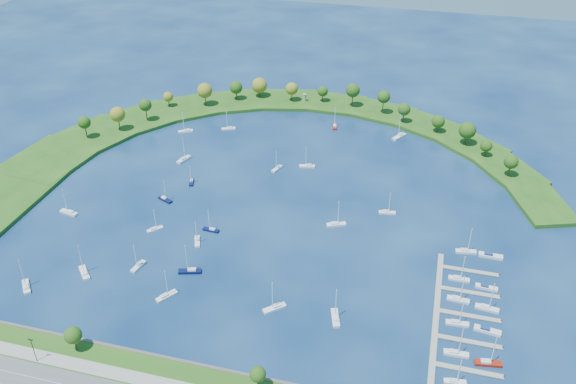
% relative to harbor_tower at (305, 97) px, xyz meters
% --- Properties ---
extents(ground, '(700.00, 700.00, 0.00)m').
position_rel_harbor_tower_xyz_m(ground, '(13.37, -114.87, -4.38)').
color(ground, '#081E47').
rests_on(ground, ground).
extents(breakwater, '(286.74, 247.64, 2.00)m').
position_rel_harbor_tower_xyz_m(breakwater, '(-32.96, -66.15, -3.39)').
color(breakwater, '#1E4A13').
rests_on(breakwater, ground).
extents(breakwater_trees, '(233.99, 89.94, 14.93)m').
position_rel_harbor_tower_xyz_m(breakwater_trees, '(0.71, -25.42, 6.30)').
color(breakwater_trees, '#382314').
rests_on(breakwater_trees, breakwater).
extents(harbor_tower, '(2.60, 2.60, 4.65)m').
position_rel_harbor_tower_xyz_m(harbor_tower, '(0.00, 0.00, 0.00)').
color(harbor_tower, gray).
rests_on(harbor_tower, breakwater).
extents(dock_system, '(24.28, 82.00, 1.60)m').
position_rel_harbor_tower_xyz_m(dock_system, '(98.67, -175.87, -4.03)').
color(dock_system, gray).
rests_on(dock_system, ground).
extents(moored_boat_0, '(8.58, 6.18, 12.47)m').
position_rel_harbor_tower_xyz_m(moored_boat_0, '(-57.19, -56.25, -3.46)').
color(moored_boat_0, silver).
rests_on(moored_boat_0, ground).
extents(moored_boat_1, '(9.55, 5.08, 13.52)m').
position_rel_harbor_tower_xyz_m(moored_boat_1, '(-5.81, -172.40, -3.42)').
color(moored_boat_1, '#090F3A').
rests_on(moored_boat_1, ground).
extents(moored_boat_2, '(7.64, 8.29, 12.97)m').
position_rel_harbor_tower_xyz_m(moored_boat_2, '(-63.84, -197.50, -3.44)').
color(moored_boat_2, silver).
rests_on(moored_boat_2, ground).
extents(moored_boat_3, '(3.68, 8.13, 11.54)m').
position_rel_harbor_tower_xyz_m(moored_boat_3, '(-27.49, -174.74, -3.48)').
color(moored_boat_3, silver).
rests_on(moored_boat_3, ground).
extents(moored_boat_4, '(8.30, 8.53, 13.68)m').
position_rel_harbor_tower_xyz_m(moored_boat_4, '(-46.41, -184.28, -3.42)').
color(moored_boat_4, silver).
rests_on(moored_boat_4, ground).
extents(moored_boat_5, '(7.95, 3.35, 11.33)m').
position_rel_harbor_tower_xyz_m(moored_boat_5, '(65.71, -109.86, -3.49)').
color(moored_boat_5, silver).
rests_on(moored_boat_5, ground).
extents(moored_boat_6, '(8.94, 5.78, 12.79)m').
position_rel_harbor_tower_xyz_m(moored_boat_6, '(44.82, -125.37, -3.45)').
color(moored_boat_6, silver).
rests_on(moored_boat_6, ground).
extents(moored_boat_7, '(5.16, 9.62, 13.62)m').
position_rel_harbor_tower_xyz_m(moored_boat_7, '(55.83, -183.42, -3.42)').
color(moored_boat_7, silver).
rests_on(moored_boat_7, ground).
extents(moored_boat_8, '(4.59, 7.95, 11.27)m').
position_rel_harbor_tower_xyz_m(moored_boat_8, '(5.72, -84.09, -3.49)').
color(moored_boat_8, silver).
rests_on(moored_boat_8, ground).
extents(moored_boat_9, '(5.40, 9.38, 13.31)m').
position_rel_harbor_tower_xyz_m(moored_boat_9, '(-44.86, -87.62, -3.43)').
color(moored_boat_9, silver).
rests_on(moored_boat_9, ground).
extents(moored_boat_10, '(4.97, 7.95, 11.34)m').
position_rel_harbor_tower_xyz_m(moored_boat_10, '(-10.62, -152.97, -3.49)').
color(moored_boat_10, silver).
rests_on(moored_boat_10, ground).
extents(moored_boat_11, '(9.29, 4.24, 13.19)m').
position_rel_harbor_tower_xyz_m(moored_boat_11, '(-76.17, -147.82, -3.43)').
color(moored_boat_11, silver).
rests_on(moored_boat_11, ground).
extents(moored_boat_12, '(8.43, 3.83, 11.96)m').
position_rel_harbor_tower_xyz_m(moored_boat_12, '(20.22, -77.68, -3.47)').
color(moored_boat_12, silver).
rests_on(moored_boat_12, ground).
extents(moored_boat_13, '(3.91, 7.22, 10.22)m').
position_rel_harbor_tower_xyz_m(moored_boat_13, '(-32.05, -107.93, -3.52)').
color(moored_boat_13, '#090F3A').
rests_on(moored_boat_13, ground).
extents(moored_boat_14, '(7.46, 10.12, 14.79)m').
position_rel_harbor_tower_xyz_m(moored_boat_14, '(63.10, -31.52, -3.38)').
color(moored_boat_14, silver).
rests_on(moored_boat_14, ground).
extents(moored_boat_15, '(4.24, 8.65, 12.25)m').
position_rel_harbor_tower_xyz_m(moored_boat_15, '(24.95, -27.68, -3.46)').
color(moored_boat_15, maroon).
rests_on(moored_boat_15, ground).
extents(moored_boat_16, '(6.83, 8.55, 12.74)m').
position_rel_harbor_tower_xyz_m(moored_boat_16, '(-8.80, -188.43, -3.45)').
color(moored_boat_16, silver).
rests_on(moored_boat_16, ground).
extents(moored_boat_17, '(8.31, 7.96, 13.22)m').
position_rel_harbor_tower_xyz_m(moored_boat_17, '(32.93, -184.03, -3.43)').
color(moored_boat_17, silver).
rests_on(moored_boat_17, ground).
extents(moored_boat_18, '(7.58, 2.66, 10.93)m').
position_rel_harbor_tower_xyz_m(moored_boat_18, '(-7.92, -143.58, -3.50)').
color(moored_boat_18, '#090F3A').
rests_on(moored_boat_18, ground).
extents(moored_boat_19, '(8.29, 5.28, 11.84)m').
position_rel_harbor_tower_xyz_m(moored_boat_19, '(-34.25, -46.78, -3.48)').
color(moored_boat_19, silver).
rests_on(moored_boat_19, ground).
extents(moored_boat_20, '(8.15, 5.22, 11.65)m').
position_rel_harbor_tower_xyz_m(moored_boat_20, '(-38.03, -126.12, -3.48)').
color(moored_boat_20, '#090F3A').
rests_on(moored_boat_20, ground).
extents(moored_boat_21, '(6.41, 6.79, 10.74)m').
position_rel_harbor_tower_xyz_m(moored_boat_21, '(-32.15, -149.51, -3.51)').
color(moored_boat_21, silver).
rests_on(moored_boat_21, ground).
extents(docked_boat_0, '(7.38, 2.92, 10.55)m').
position_rel_harbor_tower_xyz_m(docked_boat_0, '(98.91, -201.89, -3.51)').
color(docked_boat_0, silver).
rests_on(docked_boat_0, ground).
extents(docked_boat_2, '(8.53, 2.58, 12.45)m').
position_rel_harbor_tower_xyz_m(docked_boat_2, '(98.88, -189.47, -3.46)').
color(docked_boat_2, silver).
rests_on(docked_boat_2, ground).
extents(docked_boat_3, '(9.37, 3.90, 13.37)m').
position_rel_harbor_tower_xyz_m(docked_boat_3, '(109.37, -191.10, -3.43)').
color(docked_boat_3, maroon).
rests_on(docked_boat_3, ground).
extents(docked_boat_4, '(8.39, 2.83, 12.14)m').
position_rel_harbor_tower_xyz_m(docked_boat_4, '(98.89, -174.66, -3.47)').
color(docked_boat_4, silver).
rests_on(docked_boat_4, ground).
extents(docked_boat_5, '(9.69, 3.84, 1.92)m').
position_rel_harbor_tower_xyz_m(docked_boat_5, '(109.33, -175.54, -3.67)').
color(docked_boat_5, silver).
rests_on(docked_boat_5, ground).
extents(docked_boat_6, '(8.54, 2.89, 12.35)m').
position_rel_harbor_tower_xyz_m(docked_boat_6, '(98.88, -161.76, -3.46)').
color(docked_boat_6, silver).
rests_on(docked_boat_6, ground).
extents(docked_boat_7, '(8.92, 3.44, 12.78)m').
position_rel_harbor_tower_xyz_m(docked_boat_7, '(109.38, -163.83, -3.45)').
color(docked_boat_7, silver).
rests_on(docked_boat_7, ground).
extents(docked_boat_8, '(8.21, 2.33, 12.06)m').
position_rel_harbor_tower_xyz_m(docked_boat_8, '(98.89, -149.39, -3.47)').
color(docked_boat_8, silver).
rests_on(docked_boat_8, ground).
extents(docked_boat_9, '(8.62, 3.07, 1.72)m').
position_rel_harbor_tower_xyz_m(docked_boat_9, '(109.35, -151.81, -3.74)').
color(docked_boat_9, silver).
rests_on(docked_boat_9, ground).
extents(docked_boat_10, '(8.87, 3.82, 12.62)m').
position_rel_harbor_tower_xyz_m(docked_boat_10, '(101.28, -130.59, -3.45)').
color(docked_boat_10, silver).
rests_on(docked_boat_10, ground).
extents(docked_boat_11, '(9.83, 3.02, 1.99)m').
position_rel_harbor_tower_xyz_m(docked_boat_11, '(111.23, -130.98, -3.65)').
color(docked_boat_11, silver).
rests_on(docked_boat_11, ground).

